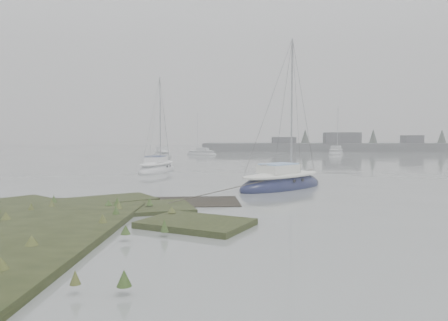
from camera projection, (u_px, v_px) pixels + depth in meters
ground at (219, 164)px, 45.21m from camera, size 160.00×160.00×0.00m
far_shoreline at (380, 146)px, 76.18m from camera, size 60.00×8.00×4.15m
sailboat_main at (282, 183)px, 24.93m from camera, size 6.18×6.15×9.26m
sailboat_white at (157, 169)px, 35.59m from camera, size 3.16×6.24×8.41m
sailboat_far_a at (162, 155)px, 59.00m from camera, size 4.05×6.40×8.59m
sailboat_far_b at (336, 152)px, 66.09m from camera, size 4.13×5.90×7.98m
sailboat_far_c at (202, 153)px, 63.53m from camera, size 4.97×3.21×6.68m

